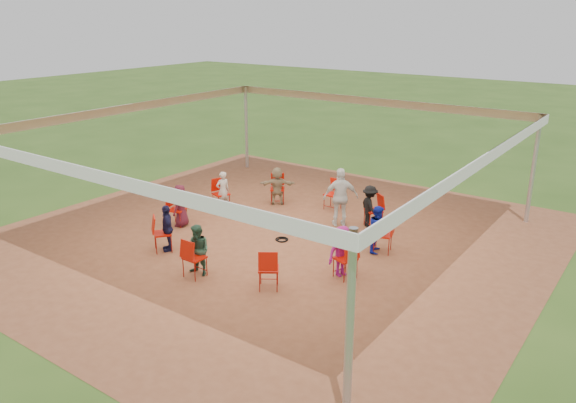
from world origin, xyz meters
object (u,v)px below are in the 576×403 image
Objects in this scene: chair_1 at (374,211)px; person_seated_0 at (378,229)px; chair_5 at (177,210)px; laptop at (372,229)px; chair_4 at (221,194)px; chair_9 at (345,259)px; chair_2 at (333,195)px; chair_6 at (163,234)px; person_seated_1 at (370,206)px; standing_person at (341,197)px; person_seated_4 at (181,206)px; chair_0 at (383,235)px; person_seated_7 at (342,251)px; person_seated_2 at (277,186)px; chair_8 at (269,269)px; person_seated_5 at (167,228)px; chair_3 at (277,189)px; person_seated_6 at (198,250)px; person_seated_3 at (223,191)px; chair_7 at (194,258)px; cable_coil at (282,240)px.

person_seated_0 is (0.87, -1.46, 0.13)m from chair_1.
laptop is (5.09, 1.52, 0.11)m from chair_5.
chair_9 is at bearing 90.00° from chair_4.
chair_4 is at bearing 36.00° from chair_2.
chair_6 is 0.78× the size of person_seated_1.
person_seated_0 is 0.72× the size of standing_person.
chair_4 is 0.56× the size of standing_person.
chair_1 is 1.73m from chair_2.
chair_2 is 4.43m from person_seated_4.
chair_0 is 0.18m from person_seated_0.
chair_5 is at bearing 108.41° from person_seated_7.
person_seated_2 is (-3.22, -0.02, 0.13)m from chair_1.
person_seated_7 is 3.11m from standing_person.
chair_6 is at bearing 108.00° from chair_0.
person_seated_7 is (0.83, -3.11, 0.13)m from chair_1.
chair_6 is at bearing 144.00° from chair_8.
chair_2 is 0.78× the size of person_seated_5.
chair_0 is 2.03m from standing_person.
person_seated_5 is (0.07, 0.10, 0.13)m from chair_6.
chair_0 is 4.52m from chair_3.
person_seated_5 is (-3.32, -4.34, 0.13)m from chair_1.
chair_5 is 0.78× the size of person_seated_1.
chair_9 is 3.22m from person_seated_1.
laptop is at bearing 72.57° from person_seated_5.
person_seated_2 is at bearing 36.00° from person_seated_1.
chair_9 is 0.78× the size of person_seated_6.
chair_4 is at bearing 71.02° from laptop.
person_seated_7 reaches higher than chair_1.
chair_0 is 1.73m from chair_9.
chair_5 is 0.78× the size of person_seated_4.
person_seated_6 is (2.57, -3.60, 0.13)m from chair_4.
chair_5 is 4.52m from chair_8.
chair_9 is at bearing 90.00° from person_seated_3.
chair_3 is at bearing 53.09° from person_seated_0.
person_seated_3 is 1.00× the size of person_seated_4.
chair_8 is 0.78× the size of person_seated_6.
person_seated_5 is 1.00× the size of person_seated_7.
chair_1 is 0.78× the size of person_seated_4.
chair_7 is at bearing 144.00° from chair_9.
laptop is (3.93, -1.48, -0.03)m from person_seated_2.
person_seated_2 reaches higher than chair_2.
chair_4 is at bearing 71.59° from person_seated_0.
person_seated_0 is (2.63, 3.56, 0.13)m from chair_7.
person_seated_1 is at bearing 107.59° from chair_5.
person_seated_5 is at bearing 108.57° from laptop.
person_seated_4 reaches higher than cable_coil.
chair_7 is 0.78× the size of person_seated_4.
chair_3 is at bearing 126.91° from person_seated_5.
chair_8 is at bearing 14.14° from person_seated_6.
person_seated_2 is at bearing 142.27° from chair_5.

